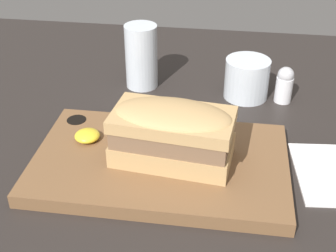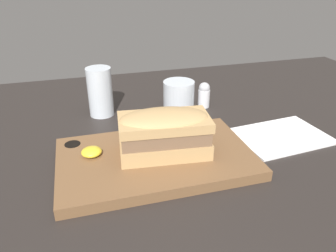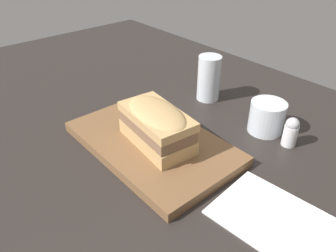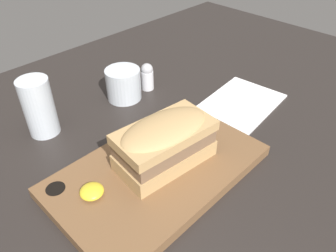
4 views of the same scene
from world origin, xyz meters
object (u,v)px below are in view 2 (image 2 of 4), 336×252
Objects in this scene: sandwich at (164,131)px; salt_shaker at (204,95)px; water_glass at (100,95)px; wine_glass at (179,97)px; serving_board at (155,158)px; napkin at (282,136)px.

sandwich is 29.94cm from salt_shaker.
salt_shaker is (17.72, 23.89, -3.42)cm from sandwich.
sandwich is 28.22cm from water_glass.
wine_glass is 7.01cm from salt_shaker.
salt_shaker is at bearing 50.52° from serving_board.
napkin is 24.07cm from salt_shaker.
water_glass is 45.38cm from napkin.
water_glass is (-9.73, 26.45, -1.53)cm from sandwich.
sandwich is (1.91, -0.06, 5.88)cm from serving_board.
napkin is at bearing 5.32° from sandwich.
sandwich reaches higher than wine_glass.
water_glass reaches higher than napkin.
wine_glass is at bearing 66.49° from sandwich.
napkin is at bearing -31.85° from water_glass.
napkin is at bearing 4.88° from serving_board.
serving_board is 27.86cm from water_glass.
serving_board is at bearing -117.17° from wine_glass.
napkin is at bearing -62.95° from salt_shaker.
serving_board is at bearing -175.12° from napkin.
wine_glass is (20.50, -1.68, -2.07)cm from water_glass.
sandwich reaches higher than serving_board.
sandwich is 2.60× the size of salt_shaker.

